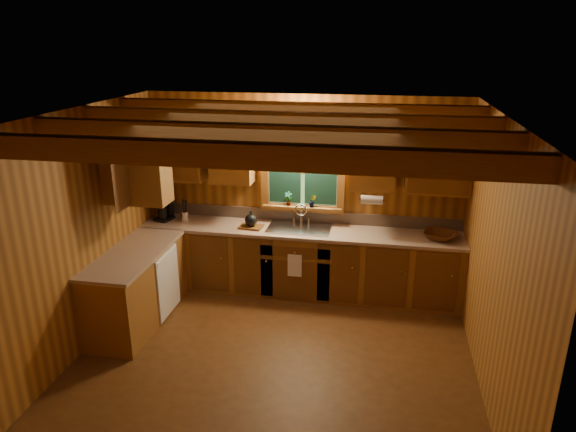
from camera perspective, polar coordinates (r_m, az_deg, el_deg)
The scene contains 20 objects.
room at distance 5.12m, azimuth -1.64°, elevation -3.43°, with size 4.20×4.20×4.20m.
ceiling_beams at distance 4.79m, azimuth -1.78°, elevation 9.82°, with size 4.20×2.54×0.18m.
base_cabinets at distance 6.72m, azimuth -3.40°, elevation -5.83°, with size 4.20×2.22×0.86m.
countertop at distance 6.55m, azimuth -3.35°, elevation -2.24°, with size 4.20×2.24×0.04m.
backsplash at distance 6.97m, azimuth 1.63°, elevation 0.02°, with size 4.20×0.02×0.16m, color #9E806A.
dishwasher_panel at distance 6.50m, azimuth -13.15°, elevation -7.23°, with size 0.02×0.60×0.80m, color white.
upper_cabinets at distance 6.40m, azimuth -3.98°, elevation 6.26°, with size 4.19×1.77×0.78m.
window at distance 6.79m, azimuth 1.65°, elevation 4.35°, with size 1.12×0.08×1.00m.
window_sill at distance 6.86m, azimuth 1.56°, elevation 0.95°, with size 1.06×0.14×0.04m, color brown.
wall_sconce at distance 6.54m, azimuth 1.54°, elevation 9.47°, with size 0.45×0.21×0.17m.
paper_towel_roll at distance 6.44m, azimuth 9.29°, elevation 1.78°, with size 0.11×0.11×0.27m, color white.
dish_towel at distance 6.57m, azimuth 0.74°, elevation -5.53°, with size 0.18×0.01×0.30m, color white.
sink at distance 6.75m, azimuth 1.25°, elevation -1.75°, with size 0.82×0.48×0.43m.
coffee_maker at distance 7.23m, azimuth -13.58°, elevation 0.97°, with size 0.20×0.25×0.35m.
utensil_crock at distance 7.13m, azimuth -11.38°, elevation 0.04°, with size 0.11×0.11×0.31m.
cutting_board at distance 6.77m, azimuth -4.12°, elevation -1.20°, with size 0.30×0.21×0.03m, color #5C3413.
teakettle at distance 6.74m, azimuth -4.14°, elevation -0.45°, with size 0.16×0.16×0.20m.
wicker_basket at distance 6.64m, azimuth 16.49°, elevation -2.09°, with size 0.38×0.38×0.09m, color #48230C.
potted_plant_left at distance 6.85m, azimuth 0.04°, elevation 1.95°, with size 0.10×0.07×0.20m, color #5C3413.
potted_plant_right at distance 6.79m, azimuth 2.73°, elevation 1.67°, with size 0.09×0.08×0.17m, color #5C3413.
Camera 1 is at (1.01, -4.62, 3.27)m, focal length 32.04 mm.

